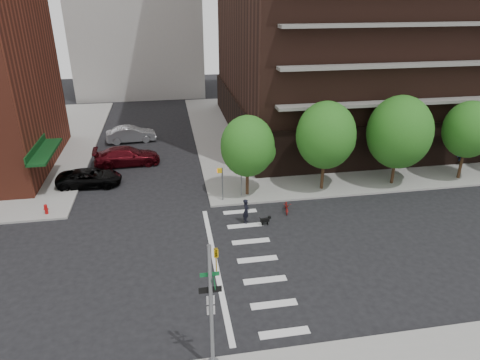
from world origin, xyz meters
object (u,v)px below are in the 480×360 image
Objects in this scene: pedestrian_far at (461,156)px; dog_walker at (246,211)px; parked_car_black at (89,178)px; parked_car_maroon at (127,156)px; traffic_signal at (212,319)px; fire_hydrant at (46,209)px; parked_car_silver at (131,134)px; scooter at (287,206)px.

dog_walker is at bearing -88.00° from pedestrian_far.
parked_car_maroon is (2.70, 4.13, 0.14)m from parked_car_black.
traffic_signal is 1.19× the size of parked_car_black.
dog_walker is (13.65, -3.39, 0.33)m from fire_hydrant.
parked_car_silver is 3.18× the size of scooter.
pedestrian_far reaches higher than fire_hydrant.
fire_hydrant reaches higher than scooter.
scooter is 3.36m from dog_walker.
scooter is at bearing -52.69° from dog_walker.
parked_car_maroon reaches higher than parked_car_black.
dog_walker is at bearing -149.27° from scooter.
scooter is (6.77, 12.96, -2.29)m from traffic_signal.
dog_walker reaches higher than parked_car_maroon.
fire_hydrant is at bearing 123.26° from traffic_signal.
parked_car_silver reaches higher than fire_hydrant.
fire_hydrant is 16.08m from parked_car_silver.
traffic_signal is at bearing -171.50° from parked_car_maroon.
fire_hydrant is (-10.03, 15.29, -2.15)m from traffic_signal.
parked_car_black is 1.01× the size of parked_car_silver.
traffic_signal is at bearing -157.39° from parked_car_black.
dog_walker reaches higher than scooter.
fire_hydrant is 0.15× the size of parked_car_black.
fire_hydrant is 16.96m from scooter.
dog_walker is at bearing -147.96° from parked_car_maroon.
pedestrian_far reaches higher than scooter.
parked_car_maroon is at bearing -31.73° from parked_car_black.
scooter is (14.50, -7.01, -0.29)m from parked_car_black.
fire_hydrant is 14.07m from dog_walker.
parked_car_maroon is 16.23m from scooter.
parked_car_black is 2.86× the size of dog_walker.
fire_hydrant is 10.13m from parked_car_maroon.
parked_car_silver is at bearing 135.96° from scooter.
traffic_signal is 8.20× the size of fire_hydrant.
parked_car_silver reaches higher than scooter.
fire_hydrant is at bearing 156.19° from parked_car_silver.
dog_walker is at bearing -123.97° from parked_car_black.
fire_hydrant is at bearing 155.24° from parked_car_black.
dog_walker reaches higher than parked_car_black.
pedestrian_far is at bearing -118.03° from parked_car_silver.
parked_car_maroon is 1.16× the size of parked_car_silver.
scooter is at bearing -88.17° from pedestrian_far.
parked_car_maroon reaches higher than scooter.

